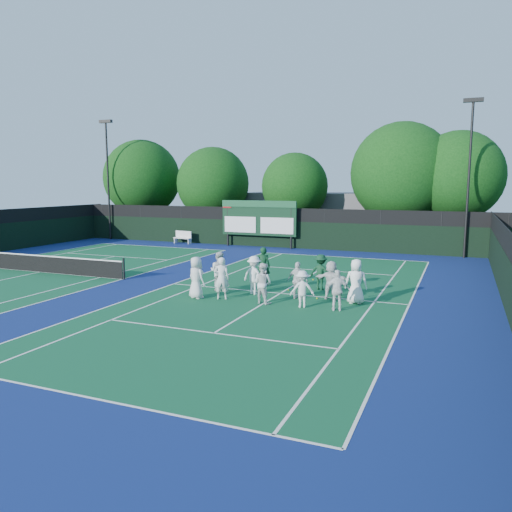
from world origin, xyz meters
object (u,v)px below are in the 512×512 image
at_px(coach_left, 263,266).
at_px(scoreboard, 258,219).
at_px(tennis_net, 40,263).
at_px(bench, 183,237).

bearing_deg(coach_left, scoreboard, -86.24).
xyz_separation_m(scoreboard, tennis_net, (-6.99, -14.59, -1.70)).
distance_m(scoreboard, tennis_net, 16.26).
bearing_deg(tennis_net, coach_left, 6.00).
bearing_deg(coach_left, bench, -66.36).
distance_m(scoreboard, coach_left, 14.47).
relative_size(scoreboard, coach_left, 3.23).
relative_size(scoreboard, tennis_net, 0.53).
bearing_deg(scoreboard, tennis_net, -115.60).
bearing_deg(tennis_net, bench, 88.06).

